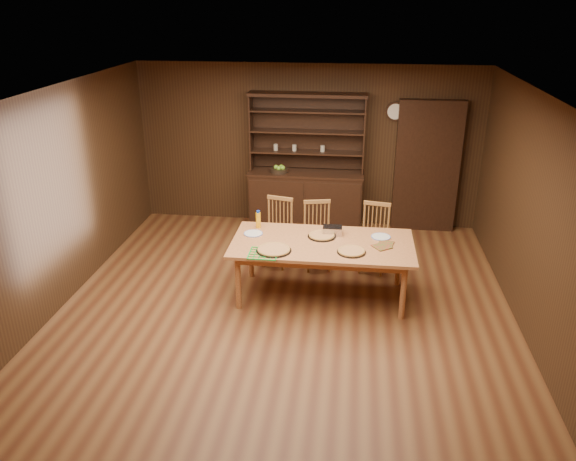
# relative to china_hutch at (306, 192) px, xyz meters

# --- Properties ---
(floor) EXTENTS (6.00, 6.00, 0.00)m
(floor) POSITION_rel_china_hutch_xyz_m (0.00, -2.75, -0.60)
(floor) COLOR brown
(floor) RESTS_ON ground
(room_shell) EXTENTS (6.00, 6.00, 6.00)m
(room_shell) POSITION_rel_china_hutch_xyz_m (0.00, -2.75, 0.98)
(room_shell) COLOR white
(room_shell) RESTS_ON floor
(china_hutch) EXTENTS (1.84, 0.52, 2.17)m
(china_hutch) POSITION_rel_china_hutch_xyz_m (0.00, 0.00, 0.00)
(china_hutch) COLOR black
(china_hutch) RESTS_ON floor
(doorway) EXTENTS (1.00, 0.18, 2.10)m
(doorway) POSITION_rel_china_hutch_xyz_m (1.90, 0.15, 0.45)
(doorway) COLOR black
(doorway) RESTS_ON floor
(wall_clock) EXTENTS (0.30, 0.05, 0.30)m
(wall_clock) POSITION_rel_china_hutch_xyz_m (1.35, 0.20, 1.30)
(wall_clock) COLOR black
(wall_clock) RESTS_ON room_shell
(dining_table) EXTENTS (2.23, 1.12, 0.75)m
(dining_table) POSITION_rel_china_hutch_xyz_m (0.42, -2.31, 0.09)
(dining_table) COLOR #C97A46
(dining_table) RESTS_ON floor
(chair_left) EXTENTS (0.48, 0.46, 0.97)m
(chair_left) POSITION_rel_china_hutch_xyz_m (-0.26, -1.41, -0.08)
(chair_left) COLOR #AA6F3A
(chair_left) RESTS_ON floor
(chair_center) EXTENTS (0.46, 0.45, 0.96)m
(chair_center) POSITION_rel_china_hutch_xyz_m (0.29, -1.44, -0.09)
(chair_center) COLOR #AA6F3A
(chair_center) RESTS_ON floor
(chair_right) EXTENTS (0.46, 0.44, 0.96)m
(chair_right) POSITION_rel_china_hutch_xyz_m (1.08, -1.44, -0.09)
(chair_right) COLOR #AA6F3A
(chair_right) RESTS_ON floor
(pizza_left) EXTENTS (0.42, 0.42, 0.04)m
(pizza_left) POSITION_rel_china_hutch_xyz_m (-0.14, -2.63, 0.17)
(pizza_left) COLOR black
(pizza_left) RESTS_ON dining_table
(pizza_right) EXTENTS (0.34, 0.34, 0.04)m
(pizza_right) POSITION_rel_china_hutch_xyz_m (0.78, -2.57, 0.17)
(pizza_right) COLOR black
(pizza_right) RESTS_ON dining_table
(pizza_center) EXTENTS (0.36, 0.36, 0.04)m
(pizza_center) POSITION_rel_china_hutch_xyz_m (0.40, -2.14, 0.17)
(pizza_center) COLOR black
(pizza_center) RESTS_ON dining_table
(cooling_rack) EXTENTS (0.43, 0.43, 0.02)m
(cooling_rack) POSITION_rel_china_hutch_xyz_m (-0.25, -2.73, 0.16)
(cooling_rack) COLOR #0CA52E
(cooling_rack) RESTS_ON dining_table
(plate_left) EXTENTS (0.24, 0.24, 0.02)m
(plate_left) POSITION_rel_china_hutch_xyz_m (-0.48, -2.16, 0.16)
(plate_left) COLOR silver
(plate_left) RESTS_ON dining_table
(plate_right) EXTENTS (0.25, 0.25, 0.02)m
(plate_right) POSITION_rel_china_hutch_xyz_m (1.14, -2.07, 0.16)
(plate_right) COLOR silver
(plate_right) RESTS_ON dining_table
(foil_dish) EXTENTS (0.24, 0.18, 0.10)m
(foil_dish) POSITION_rel_china_hutch_xyz_m (0.52, -2.03, 0.20)
(foil_dish) COLOR silver
(foil_dish) RESTS_ON dining_table
(juice_bottle) EXTENTS (0.06, 0.06, 0.23)m
(juice_bottle) POSITION_rel_china_hutch_xyz_m (-0.45, -1.93, 0.26)
(juice_bottle) COLOR #FFAC0D
(juice_bottle) RESTS_ON dining_table
(pot_holder_a) EXTENTS (0.27, 0.27, 0.01)m
(pot_holder_a) POSITION_rel_china_hutch_xyz_m (1.14, -2.37, 0.16)
(pot_holder_a) COLOR #B11424
(pot_holder_a) RESTS_ON dining_table
(pot_holder_b) EXTENTS (0.21, 0.21, 0.01)m
(pot_holder_b) POSITION_rel_china_hutch_xyz_m (1.19, -2.27, 0.16)
(pot_holder_b) COLOR #B11424
(pot_holder_b) RESTS_ON dining_table
(fruit_bowl) EXTENTS (0.29, 0.29, 0.12)m
(fruit_bowl) POSITION_rel_china_hutch_xyz_m (-0.43, -0.07, 0.39)
(fruit_bowl) COLOR black
(fruit_bowl) RESTS_ON china_hutch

